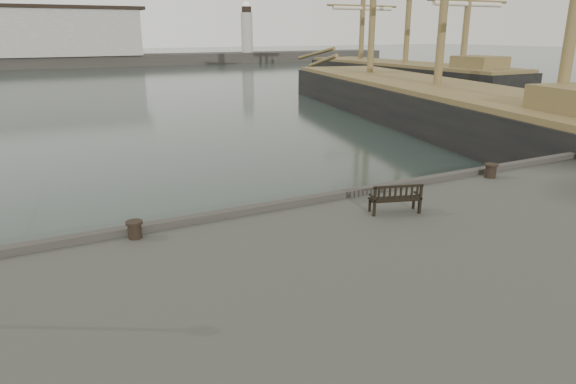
% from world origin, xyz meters
% --- Properties ---
extents(ground, '(400.00, 400.00, 0.00)m').
position_xyz_m(ground, '(0.00, 0.00, 0.00)').
color(ground, black).
rests_on(ground, ground).
extents(breakwater, '(140.00, 9.50, 12.20)m').
position_xyz_m(breakwater, '(-4.56, 92.00, 4.30)').
color(breakwater, '#383530').
rests_on(breakwater, ground).
extents(bench, '(1.45, 0.87, 0.79)m').
position_xyz_m(bench, '(1.35, -1.95, 1.81)').
color(bench, black).
rests_on(bench, quay).
extents(bollard_left, '(0.50, 0.50, 0.42)m').
position_xyz_m(bollard_left, '(-5.19, -0.50, 1.77)').
color(bollard_left, black).
rests_on(bollard_left, quay).
extents(bollard_right, '(0.55, 0.55, 0.47)m').
position_xyz_m(bollard_right, '(6.41, -0.70, 1.79)').
color(bollard_right, black).
rests_on(bollard_right, quay).
extents(tall_ship_main, '(16.36, 41.09, 30.22)m').
position_xyz_m(tall_ship_main, '(19.00, 15.21, 0.76)').
color(tall_ship_main, black).
rests_on(tall_ship_main, ground).
extents(tall_ship_far, '(6.73, 30.25, 25.88)m').
position_xyz_m(tall_ship_far, '(32.33, 34.42, 0.85)').
color(tall_ship_far, black).
rests_on(tall_ship_far, ground).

